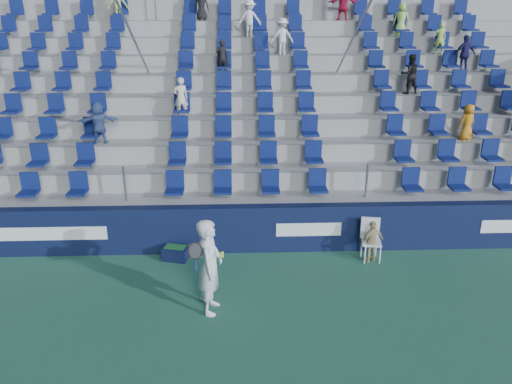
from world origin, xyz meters
TOP-DOWN VIEW (x-y plane):
  - ground at (0.00, 0.00)m, footprint 70.00×70.00m
  - sponsor_wall at (0.00, 3.15)m, footprint 24.00×0.32m
  - grandstand at (-0.00, 8.24)m, footprint 24.00×8.17m
  - tennis_player at (-0.79, 0.59)m, footprint 0.69×0.78m
  - line_judge_chair at (2.95, 2.66)m, footprint 0.51×0.53m
  - line_judge at (2.95, 2.50)m, footprint 0.66×0.44m
  - ball_bin at (-1.75, 2.75)m, footprint 0.68×0.53m

SIDE VIEW (x-z plane):
  - ground at x=0.00m, z-range 0.00..0.00m
  - ball_bin at x=-1.75m, z-range 0.01..0.35m
  - line_judge at x=2.95m, z-range 0.00..1.04m
  - line_judge_chair at x=2.95m, z-range 0.07..1.10m
  - sponsor_wall at x=0.00m, z-range 0.00..1.20m
  - tennis_player at x=-0.79m, z-range 0.00..2.00m
  - grandstand at x=0.00m, z-range -1.17..5.45m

